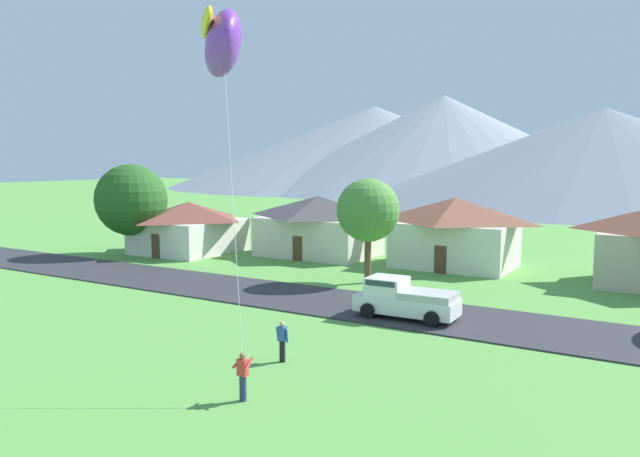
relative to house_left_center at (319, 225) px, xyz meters
name	(u,v)px	position (x,y,z in m)	size (l,w,h in m)	color
road_strip	(401,311)	(13.93, -14.58, -2.59)	(160.00, 6.39, 0.08)	#2D2D33
mountain_central_ridge	(443,143)	(-29.13, 111.95, 9.86)	(101.37, 101.37, 24.99)	gray
mountain_far_east_ridge	(374,146)	(-56.77, 127.04, 9.65)	(124.36, 124.36, 24.56)	gray
mountain_far_west_ridge	(603,155)	(12.51, 84.75, 6.38)	(95.52, 95.52, 18.02)	slate
house_left_center	(319,225)	(0.00, 0.00, 0.00)	(10.02, 7.10, 5.08)	beige
house_right_center	(455,231)	(11.82, 0.45, 0.11)	(9.19, 6.70, 5.29)	silver
house_rightmost	(189,226)	(-10.78, -4.29, -0.32)	(8.03, 8.55, 4.45)	silver
tree_near_left	(368,211)	(8.89, -8.44, 2.18)	(4.16, 4.16, 6.92)	brown
tree_left_of_center	(131,200)	(-13.89, -7.91, 2.08)	(6.10, 6.10, 7.77)	#4C3823
pickup_truck_white_west_side	(404,298)	(14.61, -15.73, -1.57)	(5.25, 2.43, 1.99)	white
kite_flyer_with_kite	(222,44)	(11.00, -25.46, 9.90)	(5.64, 5.51, 13.92)	navy
watcher_person	(282,341)	(13.09, -24.52, -1.75)	(0.56, 0.24, 1.68)	black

